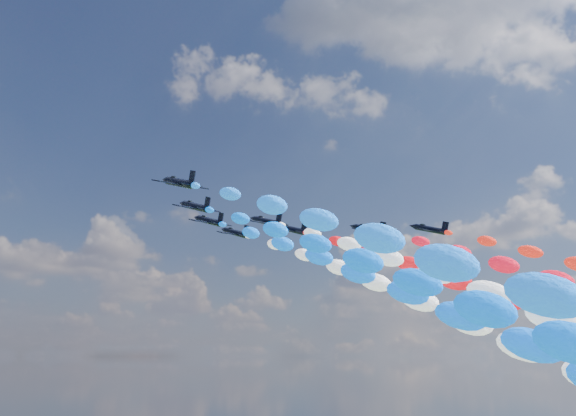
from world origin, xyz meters
TOP-DOWN VIEW (x-y plane):
  - jet_0 at (-30.94, -7.78)m, footprint 9.00×12.00m
  - jet_1 at (-19.59, 5.84)m, footprint 8.71×11.80m
  - trail_1 at (-19.59, -58.21)m, footprint 5.71×124.55m
  - jet_2 at (-10.20, 15.86)m, footprint 8.53×11.67m
  - trail_2 at (-10.20, -48.20)m, footprint 5.71×124.55m
  - jet_3 at (-1.13, 9.28)m, footprint 8.75×11.83m
  - jet_4 at (1.57, 23.78)m, footprint 8.78×11.85m
  - trail_4 at (1.57, -40.28)m, footprint 5.71×124.55m
  - jet_5 at (8.35, 13.03)m, footprint 8.62×11.73m
  - jet_6 at (20.86, 3.00)m, footprint 8.63×11.74m
  - jet_7 at (30.59, -5.20)m, footprint 8.68×11.78m

SIDE VIEW (x-z plane):
  - trail_1 at x=-19.59m, z-range 47.41..100.40m
  - trail_2 at x=-10.20m, z-range 47.41..100.40m
  - trail_4 at x=1.57m, z-range 47.41..100.40m
  - jet_0 at x=-30.94m, z-range 96.10..101.66m
  - jet_1 at x=-19.59m, z-range 96.10..101.66m
  - jet_2 at x=-10.20m, z-range 96.10..101.66m
  - jet_3 at x=-1.13m, z-range 96.10..101.66m
  - jet_4 at x=1.57m, z-range 96.10..101.66m
  - jet_5 at x=8.35m, z-range 96.10..101.66m
  - jet_6 at x=20.86m, z-range 96.10..101.66m
  - jet_7 at x=30.59m, z-range 96.10..101.66m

